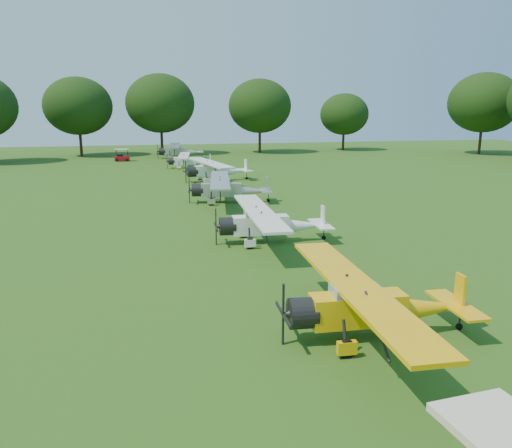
{
  "coord_description": "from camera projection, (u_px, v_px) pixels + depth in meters",
  "views": [
    {
      "loc": [
        -6.25,
        -27.22,
        7.22
      ],
      "look_at": [
        -0.39,
        -2.63,
        1.4
      ],
      "focal_mm": 35.0,
      "sensor_mm": 36.0,
      "label": 1
    }
  ],
  "objects": [
    {
      "name": "aircraft_6",
      "position": [
        188.0,
        160.0,
        62.46
      ],
      "size": [
        5.79,
        9.19,
        1.8
      ],
      "rotation": [
        0.0,
        0.0,
        -0.14
      ],
      "color": "white",
      "rests_on": "ground"
    },
    {
      "name": "aircraft_5",
      "position": [
        216.0,
        169.0,
        51.15
      ],
      "size": [
        7.01,
        11.09,
        2.18
      ],
      "rotation": [
        0.0,
        0.0,
        0.17
      ],
      "color": "white",
      "rests_on": "ground"
    },
    {
      "name": "golf_cart",
      "position": [
        122.0,
        157.0,
        71.11
      ],
      "size": [
        2.11,
        1.4,
        1.72
      ],
      "rotation": [
        0.0,
        0.0,
        -0.08
      ],
      "color": "#9E0B14",
      "rests_on": "ground"
    },
    {
      "name": "tree_belt",
      "position": [
        313.0,
        95.0,
        28.0
      ],
      "size": [
        137.36,
        130.27,
        14.52
      ],
      "color": "black",
      "rests_on": "ground"
    },
    {
      "name": "ground",
      "position": [
        252.0,
        237.0,
        28.84
      ],
      "size": [
        160.0,
        160.0,
        0.0
      ],
      "primitive_type": "plane",
      "color": "#224B12",
      "rests_on": "ground"
    },
    {
      "name": "aircraft_3",
      "position": [
        269.0,
        222.0,
        27.5
      ],
      "size": [
        6.44,
        10.26,
        2.02
      ],
      "rotation": [
        0.0,
        0.0,
        -0.06
      ],
      "color": "white",
      "rests_on": "ground"
    },
    {
      "name": "aircraft_7",
      "position": [
        179.0,
        150.0,
        74.94
      ],
      "size": [
        6.93,
        11.03,
        2.17
      ],
      "rotation": [
        0.0,
        0.0,
        -0.1
      ],
      "color": "#BABABE",
      "rests_on": "ground"
    },
    {
      "name": "aircraft_2",
      "position": [
        372.0,
        303.0,
        15.94
      ],
      "size": [
        6.4,
        10.19,
        2.01
      ],
      "rotation": [
        0.0,
        0.0,
        -0.06
      ],
      "color": "#EFAF0A",
      "rests_on": "ground"
    },
    {
      "name": "aircraft_4",
      "position": [
        228.0,
        187.0,
        39.34
      ],
      "size": [
        6.64,
        10.53,
        2.07
      ],
      "rotation": [
        0.0,
        0.0,
        -0.16
      ],
      "color": "#BABABE",
      "rests_on": "ground"
    }
  ]
}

